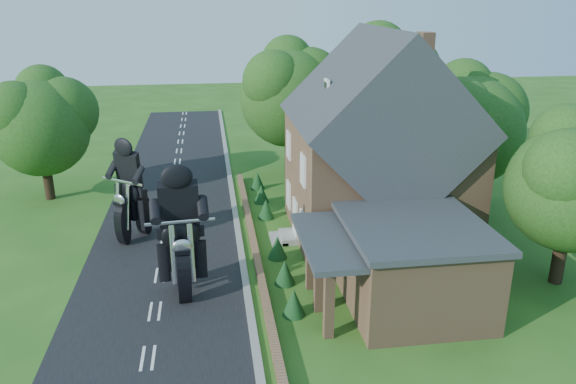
{
  "coord_description": "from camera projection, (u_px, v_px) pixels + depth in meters",
  "views": [
    {
      "loc": [
        2.4,
        -19.53,
        11.59
      ],
      "look_at": [
        5.98,
        5.24,
        2.8
      ],
      "focal_mm": 35.0,
      "sensor_mm": 36.0,
      "label": 1
    }
  ],
  "objects": [
    {
      "name": "shrub_f",
      "position": [
        258.0,
        181.0,
        35.36
      ],
      "size": [
        0.9,
        0.9,
        1.1
      ],
      "primitive_type": "cone",
      "color": "#123817",
      "rests_on": "ground"
    },
    {
      "name": "motorcycle_lead",
      "position": [
        183.0,
        275.0,
        22.8
      ],
      "size": [
        0.61,
        1.83,
        1.67
      ],
      "primitive_type": null,
      "rotation": [
        0.0,
        0.0,
        3.23
      ],
      "color": "black",
      "rests_on": "ground"
    },
    {
      "name": "shrub_d",
      "position": [
        266.0,
        209.0,
        30.69
      ],
      "size": [
        0.9,
        0.9,
        1.1
      ],
      "primitive_type": "cone",
      "color": "#123817",
      "rests_on": "ground"
    },
    {
      "name": "tree_behind_left",
      "position": [
        295.0,
        89.0,
        36.94
      ],
      "size": [
        6.94,
        6.4,
        9.16
      ],
      "color": "black",
      "rests_on": "ground"
    },
    {
      "name": "ground",
      "position": [
        155.0,
        312.0,
        21.75
      ],
      "size": [
        120.0,
        120.0,
        0.0
      ],
      "primitive_type": "plane",
      "color": "#295818",
      "rests_on": "ground"
    },
    {
      "name": "tree_behind_house",
      "position": [
        388.0,
        82.0,
        36.67
      ],
      "size": [
        7.81,
        7.2,
        10.08
      ],
      "color": "black",
      "rests_on": "ground"
    },
    {
      "name": "motorcycle_follow",
      "position": [
        134.0,
        225.0,
        27.97
      ],
      "size": [
        1.35,
        1.61,
        1.57
      ],
      "primitive_type": null,
      "rotation": [
        0.0,
        0.0,
        2.5
      ],
      "color": "black",
      "rests_on": "ground"
    },
    {
      "name": "shrub_a",
      "position": [
        294.0,
        302.0,
        21.35
      ],
      "size": [
        0.9,
        0.9,
        1.1
      ],
      "primitive_type": "cone",
      "color": "#123817",
      "rests_on": "ground"
    },
    {
      "name": "kerb",
      "position": [
        249.0,
        303.0,
        22.22
      ],
      "size": [
        0.3,
        80.0,
        0.12
      ],
      "primitive_type": "cube",
      "color": "gray",
      "rests_on": "ground"
    },
    {
      "name": "shrub_c",
      "position": [
        277.0,
        247.0,
        26.02
      ],
      "size": [
        0.9,
        0.9,
        1.1
      ],
      "primitive_type": "cone",
      "color": "#123817",
      "rests_on": "ground"
    },
    {
      "name": "tree_house_right",
      "position": [
        474.0,
        121.0,
        30.33
      ],
      "size": [
        6.51,
        6.0,
        8.4
      ],
      "color": "black",
      "rests_on": "ground"
    },
    {
      "name": "shrub_e",
      "position": [
        261.0,
        194.0,
        33.02
      ],
      "size": [
        0.9,
        0.9,
        1.1
      ],
      "primitive_type": "cone",
      "color": "#123817",
      "rests_on": "ground"
    },
    {
      "name": "tree_far_road",
      "position": [
        47.0,
        119.0,
        32.4
      ],
      "size": [
        6.08,
        5.6,
        7.84
      ],
      "color": "black",
      "rests_on": "ground"
    },
    {
      "name": "shrub_b",
      "position": [
        285.0,
        272.0,
        23.68
      ],
      "size": [
        0.9,
        0.9,
        1.1
      ],
      "primitive_type": "cone",
      "color": "#123817",
      "rests_on": "ground"
    },
    {
      "name": "house",
      "position": [
        377.0,
        153.0,
        27.33
      ],
      "size": [
        9.54,
        8.64,
        10.24
      ],
      "color": "#906849",
      "rests_on": "ground"
    },
    {
      "name": "garden_wall",
      "position": [
        254.0,
        246.0,
        26.93
      ],
      "size": [
        0.3,
        22.0,
        0.4
      ],
      "primitive_type": "cube",
      "color": "#906849",
      "rests_on": "ground"
    },
    {
      "name": "road",
      "position": [
        155.0,
        311.0,
        21.75
      ],
      "size": [
        7.0,
        80.0,
        0.02
      ],
      "primitive_type": "cube",
      "color": "black",
      "rests_on": "ground"
    },
    {
      "name": "annex",
      "position": [
        409.0,
        263.0,
        21.75
      ],
      "size": [
        7.05,
        5.94,
        3.44
      ],
      "color": "#906849",
      "rests_on": "ground"
    }
  ]
}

